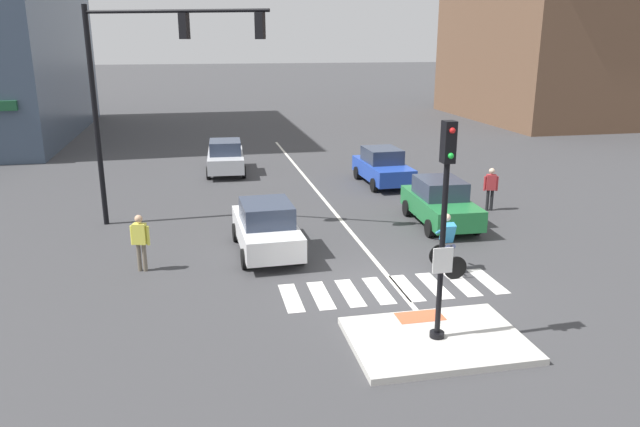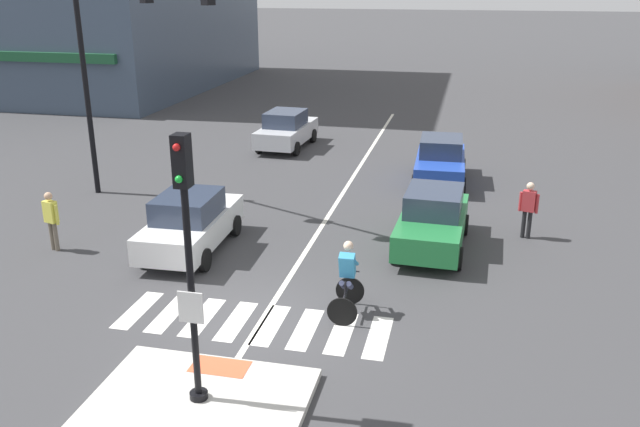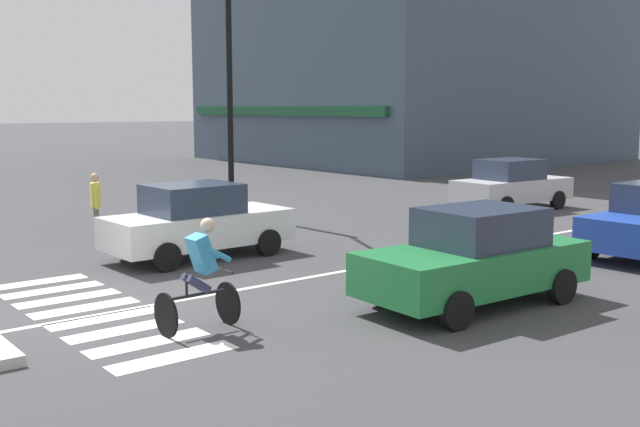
{
  "view_description": "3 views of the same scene",
  "coord_description": "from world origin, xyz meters",
  "px_view_note": "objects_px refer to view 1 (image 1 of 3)",
  "views": [
    {
      "loc": [
        -4.92,
        -14.15,
        6.42
      ],
      "look_at": [
        -1.15,
        3.94,
        1.03
      ],
      "focal_mm": 33.8,
      "sensor_mm": 36.0,
      "label": 1
    },
    {
      "loc": [
        4.26,
        -12.22,
        7.1
      ],
      "look_at": [
        0.7,
        3.44,
        1.38
      ],
      "focal_mm": 37.34,
      "sensor_mm": 36.0,
      "label": 2
    },
    {
      "loc": [
        11.42,
        -4.46,
        3.29
      ],
      "look_at": [
        -0.65,
        5.14,
        1.09
      ],
      "focal_mm": 41.84,
      "sensor_mm": 36.0,
      "label": 3
    }
  ],
  "objects_px": {
    "signal_pole": "(444,212)",
    "pedestrian_waiting_far_side": "(491,186)",
    "car_silver_westbound_distant": "(226,157)",
    "traffic_light_mast": "(143,76)",
    "car_green_eastbound_mid": "(440,202)",
    "cyclist": "(447,243)",
    "pedestrian_at_curb_left": "(140,238)",
    "car_blue_eastbound_far": "(383,167)",
    "car_white_westbound_near": "(266,227)"
  },
  "relations": [
    {
      "from": "traffic_light_mast",
      "to": "car_blue_eastbound_far",
      "type": "xyz_separation_m",
      "value": [
        9.84,
        4.66,
        -4.4
      ]
    },
    {
      "from": "car_green_eastbound_mid",
      "to": "car_white_westbound_near",
      "type": "distance_m",
      "value": 6.63
    },
    {
      "from": "car_white_westbound_near",
      "to": "cyclist",
      "type": "xyz_separation_m",
      "value": [
        4.82,
        -2.64,
        0.06
      ]
    },
    {
      "from": "car_blue_eastbound_far",
      "to": "car_green_eastbound_mid",
      "type": "relative_size",
      "value": 1.0
    },
    {
      "from": "car_blue_eastbound_far",
      "to": "car_green_eastbound_mid",
      "type": "xyz_separation_m",
      "value": [
        0.14,
        -6.38,
        0.0
      ]
    },
    {
      "from": "car_white_westbound_near",
      "to": "car_silver_westbound_distant",
      "type": "xyz_separation_m",
      "value": [
        -0.59,
        11.86,
        0.0
      ]
    },
    {
      "from": "car_green_eastbound_mid",
      "to": "pedestrian_at_curb_left",
      "type": "xyz_separation_m",
      "value": [
        -10.09,
        -2.5,
        0.17
      ]
    },
    {
      "from": "pedestrian_at_curb_left",
      "to": "pedestrian_waiting_far_side",
      "type": "height_order",
      "value": "same"
    },
    {
      "from": "car_silver_westbound_distant",
      "to": "pedestrian_waiting_far_side",
      "type": "bearing_deg",
      "value": -42.76
    },
    {
      "from": "car_blue_eastbound_far",
      "to": "pedestrian_waiting_far_side",
      "type": "xyz_separation_m",
      "value": [
        2.73,
        -5.06,
        0.17
      ]
    },
    {
      "from": "car_blue_eastbound_far",
      "to": "car_white_westbound_near",
      "type": "xyz_separation_m",
      "value": [
        -6.28,
        -8.05,
        0.0
      ]
    },
    {
      "from": "car_silver_westbound_distant",
      "to": "traffic_light_mast",
      "type": "bearing_deg",
      "value": -109.39
    },
    {
      "from": "signal_pole",
      "to": "cyclist",
      "type": "bearing_deg",
      "value": 64.29
    },
    {
      "from": "signal_pole",
      "to": "pedestrian_at_curb_left",
      "type": "bearing_deg",
      "value": 139.0
    },
    {
      "from": "signal_pole",
      "to": "car_white_westbound_near",
      "type": "distance_m",
      "value": 7.52
    },
    {
      "from": "traffic_light_mast",
      "to": "pedestrian_at_curb_left",
      "type": "relative_size",
      "value": 4.49
    },
    {
      "from": "car_green_eastbound_mid",
      "to": "car_silver_westbound_distant",
      "type": "bearing_deg",
      "value": 124.48
    },
    {
      "from": "car_green_eastbound_mid",
      "to": "cyclist",
      "type": "relative_size",
      "value": 2.48
    },
    {
      "from": "car_white_westbound_near",
      "to": "car_silver_westbound_distant",
      "type": "relative_size",
      "value": 0.99
    },
    {
      "from": "car_blue_eastbound_far",
      "to": "pedestrian_at_curb_left",
      "type": "bearing_deg",
      "value": -138.28
    },
    {
      "from": "pedestrian_at_curb_left",
      "to": "traffic_light_mast",
      "type": "bearing_deg",
      "value": 88.48
    },
    {
      "from": "traffic_light_mast",
      "to": "pedestrian_waiting_far_side",
      "type": "bearing_deg",
      "value": -1.82
    },
    {
      "from": "car_white_westbound_near",
      "to": "pedestrian_at_curb_left",
      "type": "xyz_separation_m",
      "value": [
        -3.68,
        -0.83,
        0.17
      ]
    },
    {
      "from": "car_green_eastbound_mid",
      "to": "car_silver_westbound_distant",
      "type": "distance_m",
      "value": 12.36
    },
    {
      "from": "car_blue_eastbound_far",
      "to": "car_green_eastbound_mid",
      "type": "height_order",
      "value": "same"
    },
    {
      "from": "car_white_westbound_near",
      "to": "signal_pole",
      "type": "bearing_deg",
      "value": -65.98
    },
    {
      "from": "traffic_light_mast",
      "to": "car_green_eastbound_mid",
      "type": "xyz_separation_m",
      "value": [
        9.98,
        -1.71,
        -4.4
      ]
    },
    {
      "from": "car_green_eastbound_mid",
      "to": "car_blue_eastbound_far",
      "type": "bearing_deg",
      "value": 91.22
    },
    {
      "from": "car_green_eastbound_mid",
      "to": "cyclist",
      "type": "height_order",
      "value": "cyclist"
    },
    {
      "from": "car_blue_eastbound_far",
      "to": "pedestrian_waiting_far_side",
      "type": "height_order",
      "value": "pedestrian_waiting_far_side"
    },
    {
      "from": "traffic_light_mast",
      "to": "car_silver_westbound_distant",
      "type": "relative_size",
      "value": 1.79
    },
    {
      "from": "car_silver_westbound_distant",
      "to": "cyclist",
      "type": "distance_m",
      "value": 15.48
    },
    {
      "from": "signal_pole",
      "to": "car_white_westbound_near",
      "type": "xyz_separation_m",
      "value": [
        -2.93,
        6.57,
        -2.17
      ]
    },
    {
      "from": "signal_pole",
      "to": "pedestrian_waiting_far_side",
      "type": "height_order",
      "value": "signal_pole"
    },
    {
      "from": "car_silver_westbound_distant",
      "to": "pedestrian_waiting_far_side",
      "type": "relative_size",
      "value": 2.5
    },
    {
      "from": "car_blue_eastbound_far",
      "to": "pedestrian_at_curb_left",
      "type": "relative_size",
      "value": 2.48
    },
    {
      "from": "signal_pole",
      "to": "car_green_eastbound_mid",
      "type": "bearing_deg",
      "value": 67.11
    },
    {
      "from": "car_silver_westbound_distant",
      "to": "signal_pole",
      "type": "bearing_deg",
      "value": -79.2
    },
    {
      "from": "signal_pole",
      "to": "car_blue_eastbound_far",
      "type": "bearing_deg",
      "value": 77.11
    },
    {
      "from": "signal_pole",
      "to": "car_silver_westbound_distant",
      "type": "relative_size",
      "value": 1.13
    },
    {
      "from": "car_white_westbound_near",
      "to": "pedestrian_at_curb_left",
      "type": "relative_size",
      "value": 2.48
    },
    {
      "from": "car_green_eastbound_mid",
      "to": "pedestrian_waiting_far_side",
      "type": "bearing_deg",
      "value": 26.8
    },
    {
      "from": "cyclist",
      "to": "pedestrian_at_curb_left",
      "type": "distance_m",
      "value": 8.69
    },
    {
      "from": "traffic_light_mast",
      "to": "car_blue_eastbound_far",
      "type": "height_order",
      "value": "traffic_light_mast"
    },
    {
      "from": "traffic_light_mast",
      "to": "pedestrian_waiting_far_side",
      "type": "relative_size",
      "value": 4.49
    },
    {
      "from": "car_white_westbound_near",
      "to": "pedestrian_waiting_far_side",
      "type": "relative_size",
      "value": 2.48
    },
    {
      "from": "traffic_light_mast",
      "to": "car_white_westbound_near",
      "type": "bearing_deg",
      "value": -43.49
    },
    {
      "from": "car_silver_westbound_distant",
      "to": "pedestrian_at_curb_left",
      "type": "distance_m",
      "value": 13.06
    },
    {
      "from": "cyclist",
      "to": "pedestrian_waiting_far_side",
      "type": "height_order",
      "value": "cyclist"
    },
    {
      "from": "car_green_eastbound_mid",
      "to": "car_white_westbound_near",
      "type": "bearing_deg",
      "value": -165.4
    }
  ]
}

